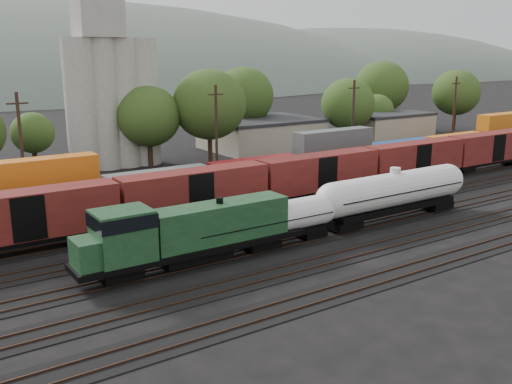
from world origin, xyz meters
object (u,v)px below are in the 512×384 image
green_locomotive (182,233)px  orange_locomotive (20,211)px  tank_car_a (263,222)px  grain_silo (111,88)px

green_locomotive → orange_locomotive: (-8.45, 15.00, -0.52)m
green_locomotive → orange_locomotive: size_ratio=1.17×
tank_car_a → green_locomotive: bearing=180.0°
tank_car_a → orange_locomotive: bearing=136.5°
green_locomotive → tank_car_a: green_locomotive is taller
green_locomotive → grain_silo: size_ratio=0.65×
green_locomotive → tank_car_a: (7.35, 0.00, -0.42)m
green_locomotive → grain_silo: (9.86, 41.00, 8.43)m
tank_car_a → orange_locomotive: size_ratio=0.95×
orange_locomotive → green_locomotive: bearing=-60.6°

